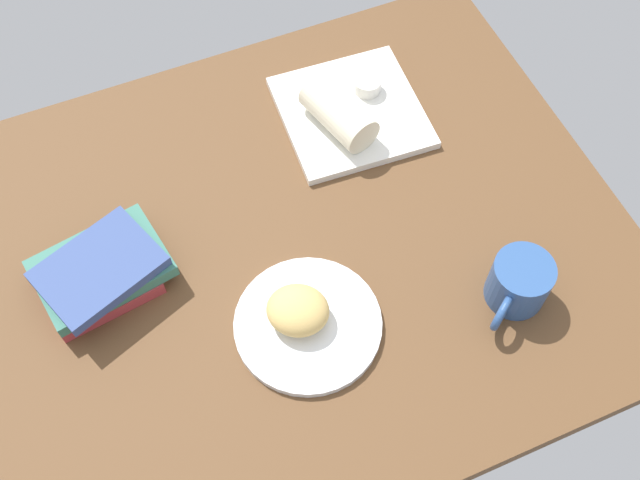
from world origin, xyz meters
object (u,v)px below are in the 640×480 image
scone_pastry (298,310)px  breakfast_wrap (339,113)px  round_plate (308,325)px  sauce_cup (367,85)px  book_stack (100,273)px  square_plate (351,112)px  coffee_mug (519,283)px

scone_pastry → breakfast_wrap: size_ratio=0.68×
round_plate → breakfast_wrap: bearing=59.5°
sauce_cup → breakfast_wrap: 10.28cm
round_plate → breakfast_wrap: size_ratio=1.62×
round_plate → book_stack: bearing=144.2°
square_plate → breakfast_wrap: bearing=-145.6°
round_plate → sauce_cup: bearing=54.4°
breakfast_wrap → book_stack: bearing=0.6°
square_plate → scone_pastry: bearing=-125.2°
sauce_cup → breakfast_wrap: (-8.32, -5.69, 2.04)cm
breakfast_wrap → book_stack: 49.01cm
sauce_cup → breakfast_wrap: breakfast_wrap is taller
coffee_mug → sauce_cup: bearing=95.1°
book_stack → coffee_mug: coffee_mug is taller
book_stack → square_plate: bearing=17.9°
round_plate → scone_pastry: 3.83cm
scone_pastry → square_plate: (24.46, 34.67, -3.32)cm
round_plate → sauce_cup: 48.25cm
breakfast_wrap → coffee_mug: same height
coffee_mug → scone_pastry: bearing=164.7°
scone_pastry → sauce_cup: bearing=52.4°
round_plate → square_plate: 42.97cm
sauce_cup → book_stack: (-55.30, -19.55, 0.58)cm
scone_pastry → sauce_cup: scone_pastry is taller
breakfast_wrap → book_stack: (-46.99, -13.86, -1.46)cm
square_plate → breakfast_wrap: 6.19cm
square_plate → sauce_cup: (4.62, 3.16, 2.23)cm
round_plate → coffee_mug: size_ratio=1.80×
round_plate → scone_pastry: (-1.05, 1.37, 3.42)cm
round_plate → book_stack: 33.74cm
coffee_mug → round_plate: bearing=166.5°
coffee_mug → book_stack: bearing=155.3°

